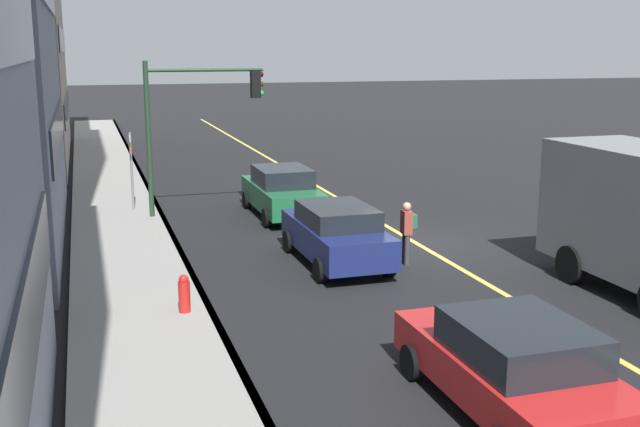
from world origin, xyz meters
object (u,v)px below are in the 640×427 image
at_px(car_red, 513,365).
at_px(traffic_light_mast, 196,111).
at_px(car_navy, 337,233).
at_px(pedestrian_with_backpack, 407,229).
at_px(street_sign_post, 131,166).
at_px(fire_hydrant, 184,297).
at_px(car_green, 282,191).

distance_m(car_red, traffic_light_mast, 15.46).
bearing_deg(car_navy, car_red, 179.54).
xyz_separation_m(pedestrian_with_backpack, street_sign_post, (8.25, 6.26, 0.68)).
relative_size(car_red, car_navy, 1.04).
height_order(traffic_light_mast, street_sign_post, traffic_light_mast).
xyz_separation_m(car_red, fire_hydrant, (5.59, 4.18, -0.30)).
height_order(car_navy, street_sign_post, street_sign_post).
xyz_separation_m(car_green, fire_hydrant, (-8.90, 4.37, -0.35)).
bearing_deg(street_sign_post, car_navy, -149.36).
height_order(car_red, traffic_light_mast, traffic_light_mast).
bearing_deg(car_green, pedestrian_with_backpack, -166.31).
xyz_separation_m(car_navy, street_sign_post, (7.69, 4.56, 0.81)).
distance_m(street_sign_post, fire_hydrant, 10.70).
bearing_deg(fire_hydrant, car_navy, -55.28).
bearing_deg(traffic_light_mast, pedestrian_with_backpack, -148.95).
bearing_deg(car_navy, traffic_light_mast, 21.34).
xyz_separation_m(traffic_light_mast, fire_hydrant, (-9.43, 1.72, -3.01)).
distance_m(car_green, car_navy, 5.96).
relative_size(car_red, street_sign_post, 1.64).
relative_size(car_green, car_navy, 1.05).
relative_size(street_sign_post, fire_hydrant, 2.91).
bearing_deg(fire_hydrant, street_sign_post, 1.64).
bearing_deg(car_red, traffic_light_mast, 9.31).
xyz_separation_m(street_sign_post, fire_hydrant, (-10.64, -0.31, -1.15)).
bearing_deg(fire_hydrant, pedestrian_with_backpack, -68.16).
distance_m(pedestrian_with_backpack, street_sign_post, 10.38).
relative_size(car_navy, pedestrian_with_backpack, 2.67).
relative_size(car_navy, traffic_light_mast, 0.86).
bearing_deg(street_sign_post, fire_hydrant, -178.36).
relative_size(car_navy, street_sign_post, 1.58).
bearing_deg(traffic_light_mast, fire_hydrant, 169.68).
height_order(pedestrian_with_backpack, street_sign_post, street_sign_post).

